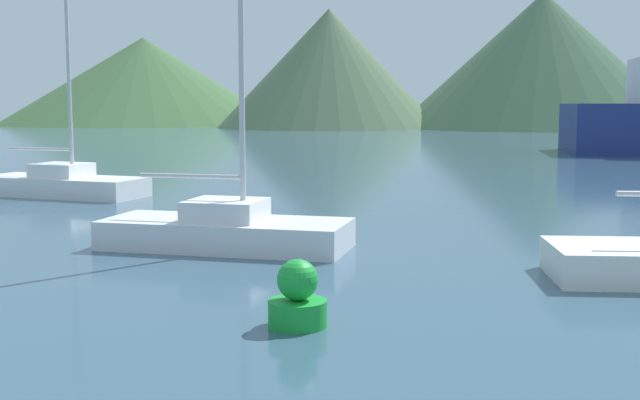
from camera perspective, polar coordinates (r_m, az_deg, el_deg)
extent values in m
cube|color=silver|center=(16.94, -6.70, -2.41)|extent=(5.26, 2.35, 0.60)
cube|color=silver|center=(16.86, -6.72, -0.69)|extent=(1.63, 1.51, 0.42)
cylinder|color=#BCBCC1|center=(16.60, -5.60, 9.44)|extent=(0.12, 0.12, 6.34)
cylinder|color=#BCBCC1|center=(17.08, -9.17, 1.69)|extent=(2.31, 0.25, 0.10)
cube|color=white|center=(27.74, -17.85, 0.93)|extent=(5.71, 2.31, 0.64)
cube|color=white|center=(27.69, -17.89, 2.04)|extent=(1.75, 1.50, 0.45)
cylinder|color=#BCBCC1|center=(27.39, -17.47, 9.68)|extent=(0.12, 0.12, 7.78)
cylinder|color=#BCBCC1|center=(28.18, -19.27, 3.44)|extent=(2.53, 0.23, 0.10)
cylinder|color=green|center=(11.00, -1.61, -8.05)|extent=(0.81, 0.81, 0.36)
sphere|color=green|center=(10.89, -1.61, -5.69)|extent=(0.56, 0.56, 0.56)
cone|color=#3D6038|center=(127.22, -12.42, 8.26)|extent=(43.47, 43.47, 13.18)
cone|color=#4C6647|center=(105.30, 0.63, 9.33)|extent=(29.12, 29.12, 15.28)
cone|color=#38563D|center=(108.34, 15.51, 9.54)|extent=(37.62, 37.62, 17.26)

